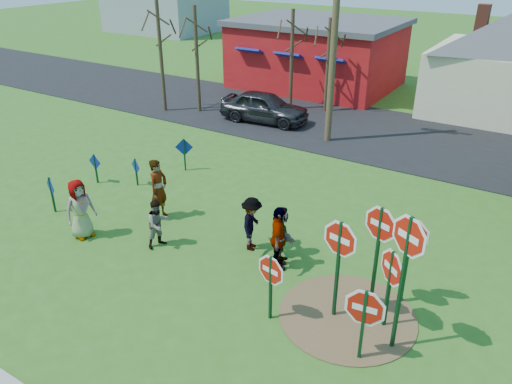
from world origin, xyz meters
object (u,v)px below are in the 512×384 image
Objects in this scene: stop_sign_a at (271,275)px; utility_pole at (335,30)px; person_b at (159,189)px; stop_sign_d at (411,240)px; suv at (264,107)px; stop_sign_c at (406,254)px; person_a at (80,209)px; stop_sign_b at (380,233)px.

utility_pole is (-3.78, 11.41, 3.51)m from stop_sign_a.
person_b reaches higher than stop_sign_a.
stop_sign_d is at bearing -56.10° from utility_pole.
stop_sign_d is 14.08m from suv.
stop_sign_d is (-0.31, 1.63, -0.65)m from stop_sign_c.
person_a reaches higher than suv.
stop_sign_d is 0.27× the size of utility_pole.
stop_sign_b is 11.58m from utility_pole.
stop_sign_b is 1.16× the size of stop_sign_d.
stop_sign_c is at bearing -59.08° from utility_pole.
stop_sign_d is 1.33× the size of person_a.
person_b is (-5.38, 2.29, -0.23)m from stop_sign_a.
utility_pole is at bearing -2.48° from person_a.
stop_sign_c is at bearing 23.10° from stop_sign_a.
stop_sign_d is at bearing 53.68° from stop_sign_a.
suv is (-2.13, 9.89, -0.21)m from person_b.
suv is at bearing 7.17° from person_b.
person_a is 12.15m from utility_pole.
person_b reaches higher than person_a.
stop_sign_c is (2.70, 0.59, 1.16)m from stop_sign_a.
suv is at bearing 15.99° from person_a.
person_a is at bearing -149.49° from stop_sign_c.
person_a is 12.01m from suv.
stop_sign_c reaches higher than person_b.
stop_sign_b is (1.83, 1.65, 0.82)m from stop_sign_a.
stop_sign_c is at bearing -76.30° from person_a.
stop_sign_b is 8.56m from person_a.
stop_sign_a is 0.65× the size of stop_sign_b.
stop_sign_c is (0.88, -1.06, 0.35)m from stop_sign_b.
utility_pole reaches higher than person_a.
stop_sign_b is at bearing -60.13° from utility_pole.
stop_sign_c is at bearing -32.47° from stop_sign_b.
stop_sign_d is 11.47m from utility_pole.
utility_pole is (-6.48, 10.82, 2.35)m from stop_sign_c.
person_b is at bearing -167.14° from stop_sign_b.
suv is at bearing 132.50° from stop_sign_a.
utility_pole is at bearing 137.83° from stop_sign_b.
suv is (-9.90, 9.96, -0.95)m from stop_sign_d.
stop_sign_a is at bearing -80.47° from person_a.
stop_sign_b reaches higher than stop_sign_d.
stop_sign_a is 0.93× the size of person_b.
stop_sign_a is 0.54× the size of stop_sign_c.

